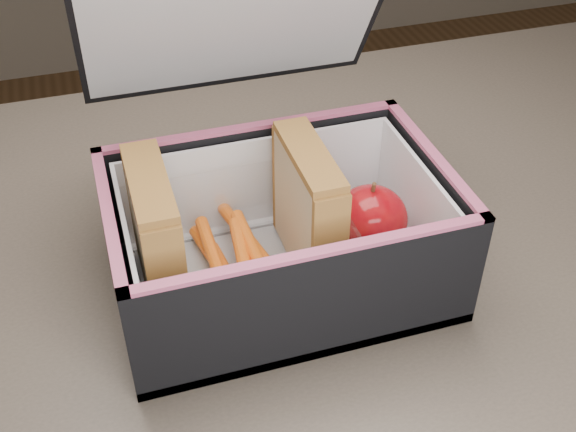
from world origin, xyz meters
name	(u,v)px	position (x,y,z in m)	size (l,w,h in m)	color
kitchen_table	(347,330)	(0.00, 0.00, 0.66)	(1.20, 0.80, 0.75)	brown
lunch_bag	(279,226)	(-0.07, 0.00, 0.81)	(0.28, 0.28, 0.26)	black
plastic_tub	(236,246)	(-0.11, 0.00, 0.80)	(0.18, 0.13, 0.07)	white
sandwich_left	(157,238)	(-0.17, 0.00, 0.82)	(0.03, 0.11, 0.12)	tan
sandwich_right	(308,209)	(-0.04, 0.00, 0.82)	(0.03, 0.10, 0.12)	tan
carrot_sticks	(233,256)	(-0.11, 0.01, 0.78)	(0.06, 0.13, 0.03)	#E5591A
paper_napkin	(368,249)	(0.01, 0.00, 0.77)	(0.08, 0.08, 0.01)	white
red_apple	(371,219)	(0.01, 0.00, 0.80)	(0.07, 0.07, 0.07)	#89000D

